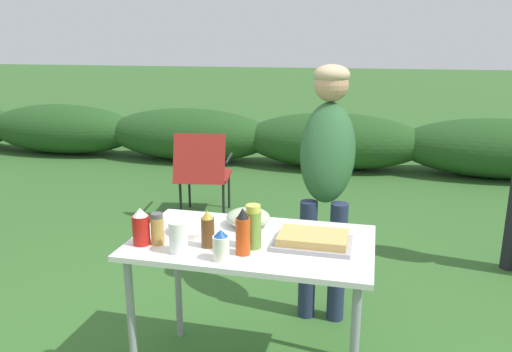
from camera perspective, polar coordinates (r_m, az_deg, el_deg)
The scene contains 14 objects.
shrub_hedge at distance 6.60m, azimuth 8.81°, elevation 3.98°, with size 14.40×0.90×0.73m.
folding_table at distance 2.34m, azimuth -0.46°, elevation -9.06°, with size 1.10×0.64×0.74m.
food_tray at distance 2.25m, azimuth 6.51°, elevation -7.29°, with size 0.34×0.23×0.06m.
plate_stack at distance 2.43m, azimuth -7.24°, elevation -5.94°, with size 0.24×0.24×0.03m, color white.
mixing_bowl at distance 2.46m, azimuth -0.90°, elevation -4.75°, with size 0.22×0.22×0.09m, color #ADBC99.
paper_cup_stack at distance 2.18m, azimuth -8.88°, elevation -6.92°, with size 0.08×0.08×0.14m, color white.
mayo_bottle at distance 2.09m, azimuth -4.03°, elevation -7.94°, with size 0.07×0.07×0.13m.
spice_jar at distance 2.28m, azimuth -11.20°, elevation -5.97°, with size 0.06×0.06×0.14m.
hot_sauce_bottle at distance 2.12m, azimuth -1.51°, elevation -6.46°, with size 0.06×0.06×0.21m.
ketchup_bottle at distance 2.29m, azimuth -13.01°, elevation -5.71°, with size 0.08×0.08×0.17m.
relish_jar at distance 2.19m, azimuth -0.33°, elevation -5.84°, with size 0.07×0.07×0.20m.
beer_bottle at distance 2.22m, azimuth -5.54°, elevation -6.11°, with size 0.06×0.06×0.17m.
standing_person_in_dark_puffer at distance 2.92m, azimuth 8.14°, elevation 1.63°, with size 0.33×0.44×1.49m.
camp_chair_green_behind_table at distance 4.64m, azimuth -6.09°, elevation 0.67°, with size 0.56×0.66×0.83m.
Camera 1 is at (0.52, -2.07, 1.62)m, focal length 35.00 mm.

